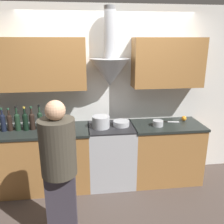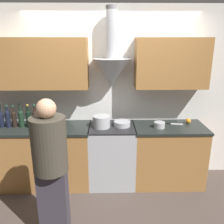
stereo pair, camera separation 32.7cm
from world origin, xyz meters
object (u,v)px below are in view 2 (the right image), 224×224
Objects in this scene: wine_bottle_2 at (1,118)px; wine_bottle_6 at (29,118)px; wine_bottle_7 at (35,118)px; wine_bottle_5 at (21,118)px; wine_bottle_8 at (43,117)px; mixing_bowl at (122,124)px; orange_fruit at (188,121)px; stock_pot at (101,122)px; wine_bottle_4 at (14,118)px; wine_bottle_3 at (8,118)px; saucepan at (159,125)px; person_foreground_left at (51,166)px; stove_range at (112,154)px.

wine_bottle_6 reaches higher than wine_bottle_2.
wine_bottle_6 is 0.09m from wine_bottle_7.
wine_bottle_8 reaches higher than wine_bottle_5.
mixing_bowl is 3.07× the size of orange_fruit.
wine_bottle_7 is 0.96m from stock_pot.
wine_bottle_2 is 0.95× the size of wine_bottle_5.
wine_bottle_5 is at bearing -179.83° from mixing_bowl.
wine_bottle_8 reaches higher than mixing_bowl.
wine_bottle_3 is at bearing -173.78° from wine_bottle_4.
wine_bottle_4 is 2.10× the size of saucepan.
wine_bottle_4 is 0.20× the size of person_foreground_left.
wine_bottle_3 reaches higher than wine_bottle_4.
wine_bottle_5 is 1.45m from mixing_bowl.
wine_bottle_7 is 2.26m from orange_fruit.
orange_fruit is (2.55, 0.10, -0.09)m from wine_bottle_4.
wine_bottle_2 is 0.98× the size of wine_bottle_6.
wine_bottle_3 is 1.34m from person_foreground_left.
wine_bottle_7 is (0.30, 0.01, 0.00)m from wine_bottle_4.
wine_bottle_8 reaches higher than wine_bottle_6.
wine_bottle_6 is 2.35m from orange_fruit.
orange_fruit reaches higher than stove_range.
wine_bottle_3 is 0.30m from wine_bottle_6.
mixing_bowl is at bearing -0.26° from wine_bottle_7.
wine_bottle_8 is 4.60× the size of orange_fruit.
stock_pot is at bearing -1.61° from wine_bottle_2.
wine_bottle_8 is (0.11, -0.01, 0.01)m from wine_bottle_7.
stove_range is at bearing -174.92° from mixing_bowl.
stove_range is 1.33m from wine_bottle_6.
wine_bottle_2 reaches higher than saucepan.
wine_bottle_3 is 2.17m from saucepan.
wine_bottle_3 is 1.33× the size of stock_pot.
wine_bottle_3 is at bearing -178.01° from wine_bottle_5.
wine_bottle_2 is 1.44m from stock_pot.
wine_bottle_4 is 0.30m from wine_bottle_7.
wine_bottle_2 is 0.48m from wine_bottle_7.
person_foreground_left reaches higher than orange_fruit.
wine_bottle_2 is 0.99× the size of wine_bottle_7.
stove_range is 0.51m from mixing_bowl.
wine_bottle_5 reaches higher than wine_bottle_6.
mixing_bowl is at bearing 0.38° from wine_bottle_3.
wine_bottle_5 reaches higher than saucepan.
mixing_bowl is (0.15, 0.01, 0.49)m from stove_range.
mixing_bowl is 1.32m from person_foreground_left.
wine_bottle_2 is 0.21× the size of person_foreground_left.
stove_range is at bearing 174.86° from saucepan.
wine_bottle_3 is 0.21× the size of person_foreground_left.
saucepan reaches higher than orange_fruit.
stock_pot is 1.05× the size of mixing_bowl.
wine_bottle_4 is 2.09m from saucepan.
stock_pot is (-0.15, -0.02, 0.54)m from stove_range.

